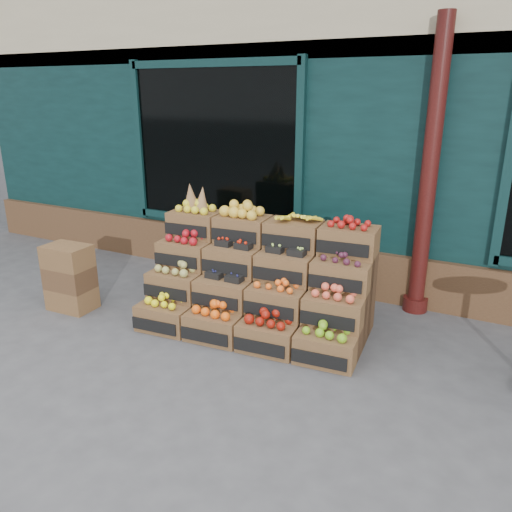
% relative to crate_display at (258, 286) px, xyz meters
% --- Properties ---
extents(ground, '(60.00, 60.00, 0.00)m').
position_rel_crate_display_xyz_m(ground, '(0.26, -0.86, -0.45)').
color(ground, '#48484B').
rests_on(ground, ground).
extents(shop_facade, '(12.00, 6.24, 4.80)m').
position_rel_crate_display_xyz_m(shop_facade, '(0.26, 4.25, 1.94)').
color(shop_facade, black).
rests_on(shop_facade, ground).
extents(crate_display, '(2.44, 1.34, 1.47)m').
position_rel_crate_display_xyz_m(crate_display, '(0.00, 0.00, 0.00)').
color(crate_display, brown).
rests_on(crate_display, ground).
extents(spare_crates, '(0.53, 0.38, 0.78)m').
position_rel_crate_display_xyz_m(spare_crates, '(-2.14, -0.64, -0.07)').
color(spare_crates, brown).
rests_on(spare_crates, ground).
extents(shopkeeper, '(0.89, 0.71, 2.15)m').
position_rel_crate_display_xyz_m(shopkeeper, '(-1.14, 1.85, 0.62)').
color(shopkeeper, '#1A5C31').
rests_on(shopkeeper, ground).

